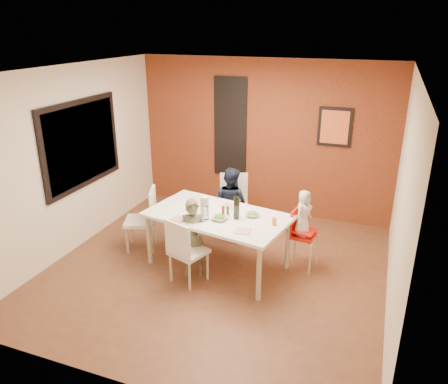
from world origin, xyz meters
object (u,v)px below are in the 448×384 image
at_px(high_chair, 301,233).
at_px(child_near, 194,238).
at_px(child_far, 231,203).
at_px(toddler, 304,213).
at_px(chair_left, 146,216).
at_px(paper_towel_roll, 205,206).
at_px(dining_table, 218,219).
at_px(chair_far, 234,200).
at_px(chair_near, 184,249).
at_px(wine_bottle, 237,207).

relative_size(high_chair, child_near, 0.78).
distance_m(child_far, toddler, 1.35).
height_order(chair_left, toddler, toddler).
height_order(toddler, paper_towel_roll, toddler).
xyz_separation_m(dining_table, chair_far, (-0.16, 1.12, -0.18)).
height_order(chair_near, high_chair, chair_near).
bearing_deg(child_near, chair_left, 136.41).
height_order(dining_table, high_chair, high_chair).
bearing_deg(chair_left, paper_towel_roll, 58.81).
distance_m(chair_near, child_far, 1.46).
height_order(child_far, toddler, child_far).
bearing_deg(wine_bottle, chair_near, -132.52).
height_order(child_far, wine_bottle, child_far).
xyz_separation_m(dining_table, wine_bottle, (0.27, -0.01, 0.22)).
xyz_separation_m(chair_near, high_chair, (1.32, 0.96, 0.01)).
bearing_deg(dining_table, paper_towel_roll, -157.63).
relative_size(chair_far, high_chair, 1.13).
xyz_separation_m(high_chair, paper_towel_roll, (-1.24, -0.45, 0.41)).
bearing_deg(chair_left, high_chair, 75.15).
bearing_deg(wine_bottle, high_chair, 26.02).
xyz_separation_m(chair_far, child_near, (-0.06, -1.46, 0.01)).
xyz_separation_m(child_near, child_far, (0.09, 1.21, 0.04)).
bearing_deg(dining_table, high_chair, 19.68).
distance_m(chair_left, wine_bottle, 1.53).
bearing_deg(dining_table, toddler, 19.10).
bearing_deg(child_far, child_near, 101.38).
height_order(chair_far, child_near, child_near).
xyz_separation_m(chair_far, toddler, (1.26, -0.74, 0.29)).
bearing_deg(high_chair, chair_near, 133.73).
bearing_deg(high_chair, dining_table, 117.53).
bearing_deg(wine_bottle, child_near, -146.36).
height_order(chair_left, child_near, child_near).
height_order(chair_near, child_far, child_far).
bearing_deg(paper_towel_roll, high_chair, 20.03).
bearing_deg(chair_far, chair_near, -113.36).
relative_size(high_chair, wine_bottle, 2.91).
height_order(high_chair, paper_towel_roll, paper_towel_roll).
bearing_deg(wine_bottle, dining_table, 178.55).
bearing_deg(dining_table, wine_bottle, -1.45).
height_order(dining_table, chair_left, chair_left).
distance_m(child_far, paper_towel_roll, 1.01).
distance_m(chair_near, chair_far, 1.69).
distance_m(wine_bottle, paper_towel_roll, 0.44).
xyz_separation_m(dining_table, high_chair, (1.08, 0.39, -0.20)).
bearing_deg(paper_towel_roll, toddler, 19.52).
bearing_deg(toddler, dining_table, 127.62).
distance_m(high_chair, wine_bottle, 0.99).
height_order(chair_far, wine_bottle, wine_bottle).
bearing_deg(chair_far, dining_table, -102.53).
bearing_deg(toddler, chair_left, 115.46).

